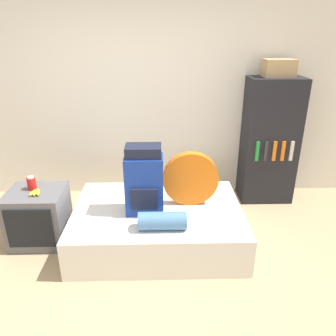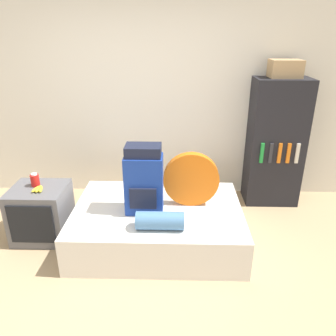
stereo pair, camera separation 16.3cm
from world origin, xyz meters
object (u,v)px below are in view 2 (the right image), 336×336
Objects in this scene: backpack at (144,180)px; tent_bag at (191,179)px; bookshelf at (275,143)px; cardboard_box at (285,69)px; sleeping_roll at (160,221)px; television at (41,213)px; canister at (35,180)px.

backpack is 1.22× the size of tent_bag.
cardboard_box is at bearing 75.72° from bookshelf.
tent_bag is 0.60m from sleeping_roll.
canister is (-0.04, 0.06, 0.36)m from television.
tent_bag is at bearing 1.69° from television.
cardboard_box is at bearing 19.40° from television.
sleeping_roll is 0.28× the size of bookshelf.
tent_bag reaches higher than sleeping_roll.
tent_bag is 1.64m from canister.
television is (-1.31, 0.43, -0.19)m from sleeping_roll.
bookshelf is at bearing 33.11° from backpack.
tent_bag is 1.63× the size of cardboard_box.
bookshelf is at bearing 18.81° from television.
sleeping_roll is at bearing -122.07° from tent_bag.
sleeping_roll is 3.12× the size of canister.
canister is (-1.64, 0.01, -0.04)m from tent_bag.
backpack reaches higher than television.
cardboard_box is at bearing 39.56° from tent_bag.
sleeping_roll is at bearing -18.22° from television.
cardboard_box is (1.56, 1.05, 0.96)m from backpack.
bookshelf is at bearing 38.71° from tent_bag.
backpack is at bearing -146.17° from cardboard_box.
bookshelf reaches higher than sleeping_roll.
tent_bag is 4.03× the size of canister.
backpack is 1.57× the size of sleeping_roll.
bookshelf reaches higher than canister.
canister is at bearing -161.97° from cardboard_box.
cardboard_box is (1.39, 1.38, 1.21)m from sleeping_roll.
backpack reaches higher than canister.
sleeping_roll is 0.76× the size of television.
bookshelf is at bearing 44.22° from sleeping_roll.
sleeping_roll is 1.44m from canister.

